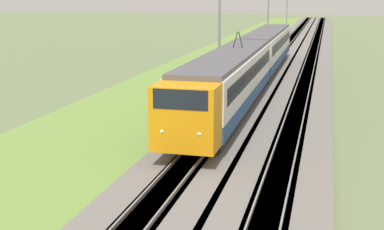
% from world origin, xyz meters
% --- Properties ---
extents(ballast_main, '(240.00, 4.40, 0.30)m').
position_xyz_m(ballast_main, '(50.00, 0.00, 0.15)').
color(ballast_main, slate).
rests_on(ballast_main, ground).
extents(ballast_adjacent, '(240.00, 4.40, 0.30)m').
position_xyz_m(ballast_adjacent, '(50.00, -4.12, 0.15)').
color(ballast_adjacent, slate).
rests_on(ballast_adjacent, ground).
extents(track_main, '(240.00, 1.57, 0.45)m').
position_xyz_m(track_main, '(50.00, 0.00, 0.16)').
color(track_main, '#4C4238').
rests_on(track_main, ground).
extents(track_adjacent, '(240.00, 1.57, 0.45)m').
position_xyz_m(track_adjacent, '(50.00, -4.12, 0.16)').
color(track_adjacent, '#4C4238').
rests_on(track_adjacent, ground).
extents(grass_verge, '(240.00, 11.63, 0.12)m').
position_xyz_m(grass_verge, '(50.00, 5.54, 0.06)').
color(grass_verge, olive).
rests_on(grass_verge, ground).
extents(passenger_train, '(43.49, 2.99, 5.19)m').
position_xyz_m(passenger_train, '(41.71, 0.00, 2.44)').
color(passenger_train, orange).
rests_on(passenger_train, ground).
extents(catenary_mast_mid, '(0.22, 2.56, 8.73)m').
position_xyz_m(catenary_mast_mid, '(41.74, 2.69, 4.51)').
color(catenary_mast_mid, slate).
rests_on(catenary_mast_mid, ground).
extents(catenary_mast_far, '(0.22, 2.56, 8.98)m').
position_xyz_m(catenary_mast_far, '(78.03, 2.69, 4.63)').
color(catenary_mast_far, slate).
rests_on(catenary_mast_far, ground).
extents(catenary_mast_distant, '(0.22, 2.56, 9.19)m').
position_xyz_m(catenary_mast_distant, '(114.33, 2.69, 4.74)').
color(catenary_mast_distant, slate).
rests_on(catenary_mast_distant, ground).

